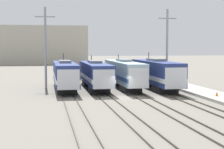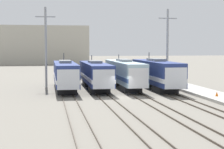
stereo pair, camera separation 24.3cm
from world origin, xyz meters
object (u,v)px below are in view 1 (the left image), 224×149
catenary_tower_right (167,46)px  locomotive_far_right (157,74)px  locomotive_center_left (95,74)px  catenary_tower_left (45,46)px  traffic_cone (217,94)px  locomotive_center_right (124,73)px  locomotive_far_left (65,75)px

catenary_tower_right → locomotive_far_right: bearing=-122.5°
locomotive_center_left → locomotive_far_right: 8.83m
locomotive_far_right → catenary_tower_left: size_ratio=1.44×
locomotive_center_left → traffic_cone: size_ratio=32.45×
catenary_tower_right → locomotive_center_right: bearing=-159.3°
catenary_tower_left → locomotive_far_left: bearing=-53.0°
locomotive_far_left → locomotive_far_right: locomotive_far_right is taller
locomotive_far_right → catenary_tower_right: size_ratio=1.44×
locomotive_far_left → catenary_tower_left: size_ratio=1.44×
locomotive_far_left → catenary_tower_left: bearing=127.0°
locomotive_far_left → catenary_tower_right: bearing=12.4°
locomotive_center_right → catenary_tower_left: catenary_tower_left is taller
catenary_tower_left → locomotive_far_right: bearing=-17.4°
locomotive_far_left → locomotive_center_right: locomotive_far_left is taller
locomotive_center_left → locomotive_far_left: bearing=-173.8°
catenary_tower_left → traffic_cone: 25.74m
locomotive_center_left → catenary_tower_left: 8.65m
traffic_cone → locomotive_center_right: bearing=123.1°
locomotive_center_left → catenary_tower_right: bearing=14.7°
locomotive_center_right → traffic_cone: (8.37, -12.83, -1.58)m
locomotive_far_left → locomotive_center_left: bearing=6.2°
locomotive_center_left → traffic_cone: 17.92m
locomotive_center_left → catenary_tower_left: (-6.98, 3.08, 4.07)m
traffic_cone → locomotive_far_right: bearing=110.7°
locomotive_far_left → traffic_cone: 20.93m
locomotive_center_left → locomotive_center_right: locomotive_center_right is taller
locomotive_center_left → locomotive_far_right: locomotive_far_right is taller
locomotive_center_right → locomotive_far_right: (4.32, -2.10, 0.06)m
locomotive_far_right → catenary_tower_left: (-15.61, 4.90, 3.93)m
locomotive_far_right → catenary_tower_right: (3.12, 4.90, 3.93)m
locomotive_center_right → traffic_cone: bearing=-56.9°
catenary_tower_right → catenary_tower_left: bearing=180.0°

